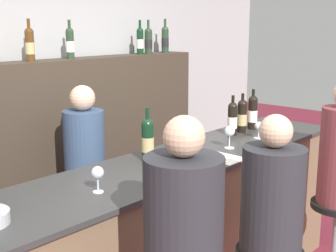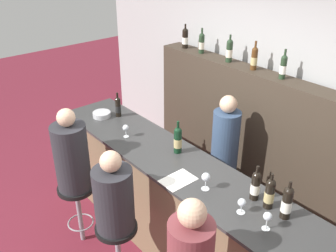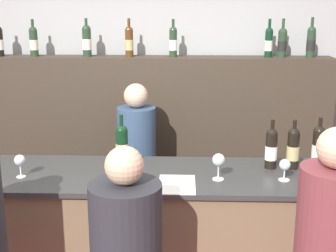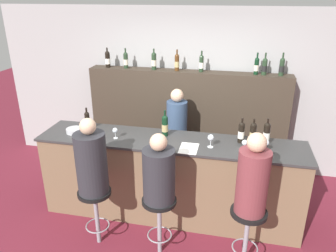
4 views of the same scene
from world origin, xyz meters
TOP-DOWN VIEW (x-y plane):
  - wall_back at (0.00, 1.83)m, footprint 6.40×0.05m
  - bar_counter at (0.00, 0.31)m, footprint 3.31×0.66m
  - back_bar_cabinet at (0.00, 1.61)m, footprint 3.11×0.28m
  - wine_bottle_counter_1 at (-0.09, 0.44)m, footprint 0.08×0.08m
  - wine_bottle_counter_2 at (0.85, 0.44)m, footprint 0.07×0.07m
  - wine_bottle_counter_3 at (0.98, 0.44)m, footprint 0.08×0.08m
  - wine_bottle_counter_4 at (1.14, 0.44)m, footprint 0.08×0.08m
  - wine_bottle_backbar_3 at (-0.17, 1.61)m, footprint 0.07×0.07m
  - wine_bottle_backbar_4 at (0.20, 1.61)m, footprint 0.07×0.07m
  - wine_bottle_backbar_5 at (1.01, 1.61)m, footprint 0.07×0.07m
  - wine_bottle_backbar_6 at (1.12, 1.61)m, footprint 0.07×0.07m
  - wine_bottle_backbar_7 at (1.35, 1.61)m, footprint 0.07×0.07m
  - wine_glass_0 at (-0.67, 0.22)m, footprint 0.07×0.07m
  - wine_glass_1 at (0.50, 0.22)m, footprint 0.07×0.07m
  - wine_glass_2 at (0.89, 0.22)m, footprint 0.07×0.07m
  - wine_glass_3 at (1.13, 0.22)m, footprint 0.07×0.07m
  - tasting_menu at (0.26, 0.13)m, footprint 0.21×0.30m
  - guest_seated_left at (-0.72, -0.39)m, footprint 0.34×0.34m
  - guest_seated_middle at (0.03, -0.39)m, footprint 0.34×0.34m
  - bartender at (-0.07, 1.12)m, footprint 0.30×0.30m

SIDE VIEW (x-z plane):
  - bar_counter at x=0.00m, z-range 0.00..1.10m
  - bartender at x=-0.07m, z-range -0.05..1.46m
  - back_bar_cabinet at x=0.00m, z-range 0.00..1.67m
  - guest_seated_middle at x=0.03m, z-range 0.66..1.43m
  - guest_seated_left at x=-0.72m, z-range 0.66..1.53m
  - tasting_menu at x=0.26m, z-range 1.10..1.10m
  - wine_glass_2 at x=0.89m, z-range 1.12..1.25m
  - wine_glass_0 at x=-0.67m, z-range 1.13..1.27m
  - wine_glass_3 at x=1.13m, z-range 1.13..1.28m
  - wine_glass_1 at x=0.50m, z-range 1.13..1.29m
  - wine_bottle_counter_2 at x=0.85m, z-range 1.07..1.39m
  - wine_bottle_counter_3 at x=0.98m, z-range 1.07..1.39m
  - wine_bottle_counter_1 at x=-0.09m, z-range 1.07..1.41m
  - wine_bottle_counter_4 at x=1.14m, z-range 1.07..1.40m
  - wall_back at x=0.00m, z-range 0.00..2.60m
  - wine_bottle_backbar_6 at x=1.12m, z-range 1.63..1.95m
  - wine_bottle_backbar_5 at x=1.01m, z-range 1.64..1.95m
  - wine_bottle_backbar_4 at x=0.20m, z-range 1.64..1.95m
  - wine_bottle_backbar_3 at x=-0.17m, z-range 1.64..1.96m
  - wine_bottle_backbar_7 at x=1.35m, z-range 1.63..1.96m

